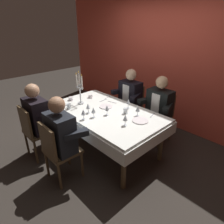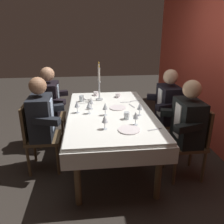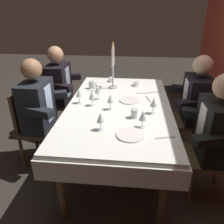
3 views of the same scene
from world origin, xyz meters
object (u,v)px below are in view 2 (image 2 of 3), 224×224
Objects in this scene: dining_table at (110,120)px; water_tumbler_0 at (127,116)px; wine_glass_2 at (140,107)px; wine_glass_5 at (91,101)px; wine_glass_1 at (105,119)px; wine_glass_0 at (136,116)px; wine_glass_6 at (77,104)px; coffee_cup_1 at (96,94)px; wine_glass_3 at (89,105)px; wine_glass_4 at (105,107)px; coffee_cup_0 at (118,96)px; seated_diner_3 at (188,122)px; seated_diner_1 at (169,104)px; candelabra at (99,85)px; dinner_plate_0 at (118,108)px; seated_diner_2 at (41,117)px; water_tumbler_1 at (81,99)px; dinner_plate_1 at (129,130)px; seated_diner_0 at (49,100)px.

water_tumbler_0 reaches higher than dining_table.
wine_glass_2 and wine_glass_5 have the same top height.
wine_glass_1 is at bearing 10.99° from wine_glass_5.
wine_glass_2 is at bearing 159.18° from wine_glass_0.
wine_glass_2 is 0.80m from wine_glass_6.
coffee_cup_1 is at bearing 172.19° from wine_glass_5.
wine_glass_3 reaches higher than coffee_cup_1.
wine_glass_4 reaches higher than coffee_cup_1.
seated_diner_3 is (1.08, 0.70, -0.03)m from coffee_cup_0.
seated_diner_3 is (0.69, 0.00, 0.00)m from seated_diner_1.
candelabra is 0.63m from wine_glass_6.
wine_glass_5 reaches higher than dinner_plate_0.
seated_diner_2 is 1.81m from seated_diner_3.
wine_glass_2 is at bearing 48.47° from water_tumbler_1.
seated_diner_0 is at bearing -140.51° from dinner_plate_1.
seated_diner_0 reaches higher than dinner_plate_1.
dining_table is at bearing 99.47° from wine_glass_3.
candelabra is at bearing -160.49° from wine_glass_0.
water_tumbler_1 is 0.38m from coffee_cup_1.
wine_glass_3 is 0.16m from wine_glass_6.
dinner_plate_0 is 2.54× the size of water_tumbler_0.
seated_diner_1 reaches higher than wine_glass_2.
water_tumbler_0 is at bearing 48.82° from seated_diner_0.
wine_glass_6 is 1.24× the size of coffee_cup_0.
wine_glass_6 is 1.78× the size of water_tumbler_1.
coffee_cup_0 is at bearing 110.62° from candelabra.
seated_diner_2 reaches higher than dining_table.
dinner_plate_0 is 0.33m from wine_glass_4.
candelabra is 0.85m from wine_glass_2.
wine_glass_3 reaches higher than coffee_cup_0.
wine_glass_2 is 0.43m from wine_glass_4.
coffee_cup_0 is (-0.77, 0.27, -0.09)m from wine_glass_4.
wine_glass_6 is at bearing -5.32° from water_tumbler_1.
seated_diner_0 is 1.00× the size of seated_diner_3.
wine_glass_5 reaches higher than water_tumbler_1.
seated_diner_3 is at bearing 63.25° from wine_glass_5.
coffee_cup_1 is 1.18m from seated_diner_1.
seated_diner_0 is (-0.81, -1.24, -0.12)m from wine_glass_2.
water_tumbler_0 is (0.16, 0.25, -0.07)m from wine_glass_4.
dining_table is 11.83× the size of wine_glass_2.
wine_glass_0 is at bearing -87.41° from seated_diner_3.
candelabra is 0.47× the size of seated_diner_0.
seated_diner_1 is (-0.72, 0.65, -0.12)m from wine_glass_0.
wine_glass_0 is 1.00× the size of wine_glass_3.
seated_diner_1 is at bearing 180.00° from seated_diner_3.
wine_glass_2 is 1.00× the size of wine_glass_3.
wine_glass_4 is at bearing -96.67° from wine_glass_2.
candelabra is 1.41m from seated_diner_3.
wine_glass_4 is 0.38m from wine_glass_6.
dining_table is 1.00m from seated_diner_3.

